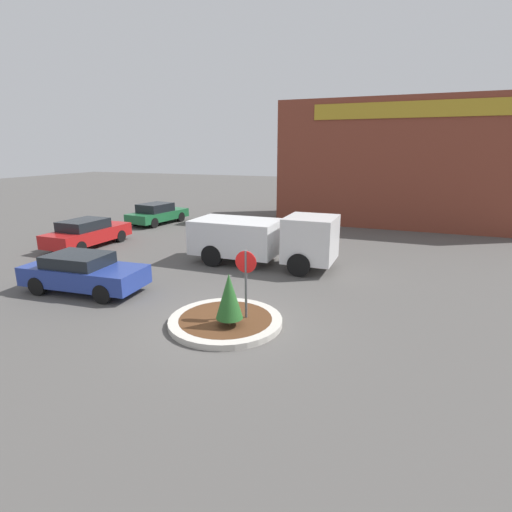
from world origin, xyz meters
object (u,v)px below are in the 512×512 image
(stop_sign, at_px, (246,274))
(parked_sedan_blue, at_px, (84,272))
(parked_sedan_green, at_px, (157,213))
(utility_truck, at_px, (264,238))
(parked_sedan_red, at_px, (87,233))

(stop_sign, bearing_deg, parked_sedan_blue, 176.33)
(parked_sedan_green, relative_size, parked_sedan_blue, 1.03)
(utility_truck, relative_size, parked_sedan_red, 1.35)
(utility_truck, relative_size, parked_sedan_blue, 1.42)
(utility_truck, bearing_deg, parked_sedan_blue, -130.76)
(parked_sedan_green, bearing_deg, utility_truck, -115.72)
(parked_sedan_red, distance_m, parked_sedan_blue, 7.11)
(utility_truck, bearing_deg, parked_sedan_green, 146.75)
(parked_sedan_green, bearing_deg, parked_sedan_red, -168.36)
(stop_sign, distance_m, utility_truck, 6.03)
(utility_truck, distance_m, parked_sedan_green, 11.94)
(parked_sedan_red, relative_size, parked_sedan_green, 1.02)
(parked_sedan_blue, bearing_deg, parked_sedan_green, 109.52)
(parked_sedan_red, bearing_deg, parked_sedan_green, 4.42)
(utility_truck, relative_size, parked_sedan_green, 1.38)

